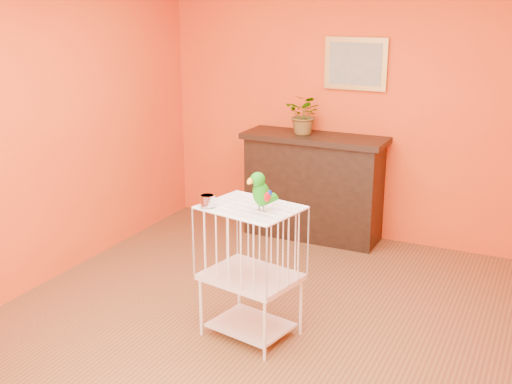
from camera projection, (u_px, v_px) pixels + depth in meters
The scene contains 8 objects.
ground at pixel (255, 329), 4.76m from camera, with size 4.50×4.50×0.00m, color brown.
room_shell at pixel (255, 118), 4.30m from camera, with size 4.50×4.50×4.50m.
console_cabinet at pixel (313, 187), 6.47m from camera, with size 1.43×0.51×1.06m.
potted_plant at pixel (305, 119), 6.32m from camera, with size 0.35×0.39×0.31m, color #26722D.
framed_picture at pixel (356, 64), 6.16m from camera, with size 0.62×0.04×0.50m.
birdcage at pixel (251, 270), 4.54m from camera, with size 0.72×0.61×0.98m.
feed_cup at pixel (207, 200), 4.40m from camera, with size 0.11×0.11×0.08m, color silver.
parrot at pixel (261, 191), 4.27m from camera, with size 0.17×0.24×0.28m.
Camera 1 is at (1.86, -3.83, 2.36)m, focal length 45.00 mm.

